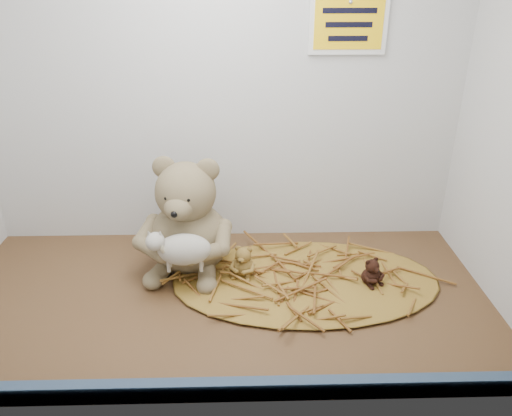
{
  "coord_description": "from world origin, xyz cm",
  "views": [
    {
      "loc": [
        5.4,
        -92.21,
        66.79
      ],
      "look_at": [
        7.94,
        3.91,
        20.39
      ],
      "focal_mm": 35.0,
      "sensor_mm": 36.0,
      "label": 1
    }
  ],
  "objects_px": {
    "main_teddy": "(188,215)",
    "mini_teddy_brown": "(371,270)",
    "mini_teddy_tan": "(244,260)",
    "toy_lamb": "(184,250)"
  },
  "relations": [
    {
      "from": "mini_teddy_tan",
      "to": "mini_teddy_brown",
      "type": "relative_size",
      "value": 1.17
    },
    {
      "from": "main_teddy",
      "to": "mini_teddy_brown",
      "type": "bearing_deg",
      "value": -2.46
    },
    {
      "from": "mini_teddy_brown",
      "to": "main_teddy",
      "type": "bearing_deg",
      "value": 137.05
    },
    {
      "from": "toy_lamb",
      "to": "mini_teddy_brown",
      "type": "height_order",
      "value": "toy_lamb"
    },
    {
      "from": "main_teddy",
      "to": "mini_teddy_brown",
      "type": "xyz_separation_m",
      "value": [
        0.42,
        -0.1,
        -0.1
      ]
    },
    {
      "from": "main_teddy",
      "to": "mini_teddy_tan",
      "type": "height_order",
      "value": "main_teddy"
    },
    {
      "from": "mini_teddy_tan",
      "to": "mini_teddy_brown",
      "type": "bearing_deg",
      "value": 9.32
    },
    {
      "from": "mini_teddy_tan",
      "to": "toy_lamb",
      "type": "bearing_deg",
      "value": -141.34
    },
    {
      "from": "main_teddy",
      "to": "mini_teddy_tan",
      "type": "distance_m",
      "value": 0.17
    },
    {
      "from": "toy_lamb",
      "to": "mini_teddy_brown",
      "type": "relative_size",
      "value": 2.37
    }
  ]
}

